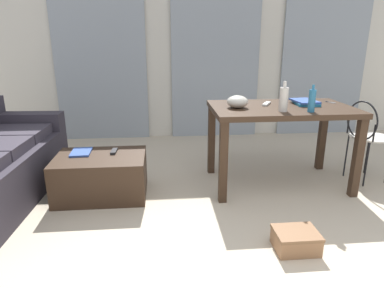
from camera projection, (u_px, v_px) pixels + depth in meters
The scene contains 15 objects.
ground_plane at pixel (251, 200), 3.08m from camera, with size 8.95×8.95×0.00m, color beige.
wall_back at pixel (215, 52), 4.86m from camera, with size 6.28×0.10×2.44m, color silver.
curtains at pixel (215, 64), 4.83m from camera, with size 4.46×0.03×2.10m.
coffee_table at pixel (102, 176), 3.13m from camera, with size 0.81×0.58×0.38m.
craft_table at pixel (281, 118), 3.24m from camera, with size 1.33×0.80×0.79m.
wire_chair at pixel (366, 131), 3.37m from camera, with size 0.39×0.42×0.83m.
bottle_near at pixel (312, 101), 2.94m from camera, with size 0.06×0.06×0.24m.
bottle_far at pixel (284, 99), 2.96m from camera, with size 0.08×0.08×0.26m.
bowl at pixel (237, 102), 3.13m from camera, with size 0.20×0.20×0.11m, color beige.
book_stack at pixel (305, 102), 3.30m from camera, with size 0.25×0.30×0.04m.
tv_remote_on_table at pixel (266, 104), 3.29m from camera, with size 0.05×0.18×0.02m, color #B7B7B2.
scissors at pixel (329, 102), 3.41m from camera, with size 0.08×0.11×0.00m.
tv_remote_primary at pixel (114, 151), 3.18m from camera, with size 0.05×0.15×0.02m, color #232326.
magazine at pixel (81, 152), 3.16m from camera, with size 0.17×0.25×0.02m, color #33519E.
shoebox at pixel (296, 240), 2.34m from camera, with size 0.30×0.24×0.14m.
Camera 1 is at (-0.79, -1.26, 1.41)m, focal length 31.71 mm.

